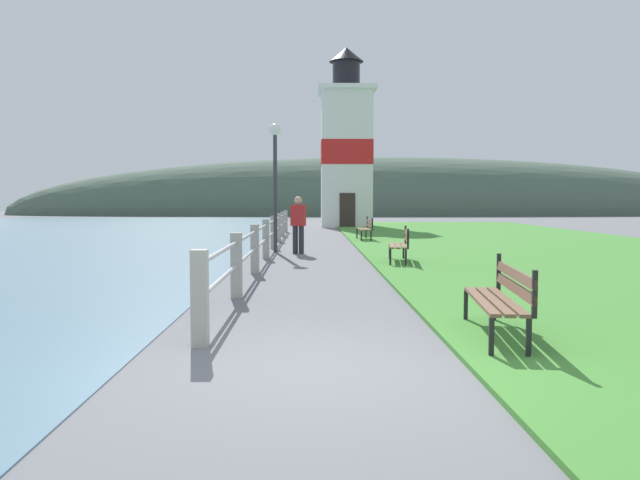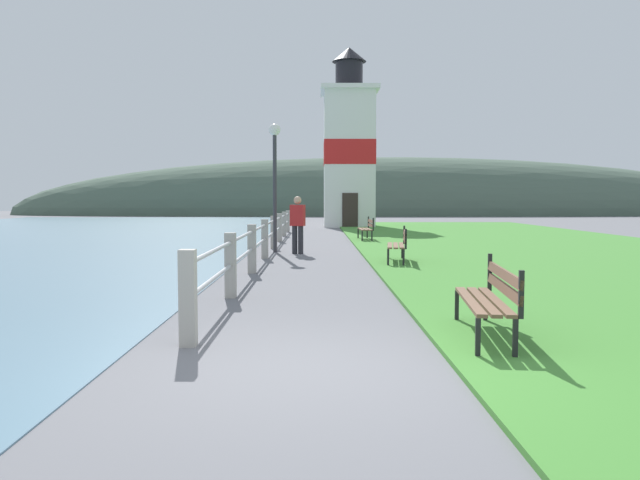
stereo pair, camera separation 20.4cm
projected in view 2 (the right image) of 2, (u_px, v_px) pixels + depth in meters
name	position (u px, v px, depth m)	size (l,w,h in m)	color
ground_plane	(306.00, 370.00, 6.02)	(160.00, 160.00, 0.00)	slate
grass_verge	(536.00, 248.00, 20.82)	(12.00, 44.40, 0.06)	#428433
seawall_railing	(269.00, 233.00, 19.02)	(0.18, 24.34, 1.09)	#A8A399
park_bench_near	(490.00, 295.00, 7.24)	(0.69, 2.01, 0.94)	brown
park_bench_midway	(399.00, 243.00, 15.86)	(0.68, 1.87, 0.94)	brown
park_bench_far	(367.00, 227.00, 24.47)	(0.51, 1.85, 0.94)	brown
lighthouse	(349.00, 149.00, 36.94)	(3.37, 3.37, 10.55)	white
person_strolling	(298.00, 223.00, 18.74)	(0.47, 0.34, 1.73)	#28282D
lamp_post	(275.00, 164.00, 19.19)	(0.36, 0.36, 3.96)	#333338
distant_hillside	(392.00, 215.00, 65.53)	(80.00, 16.00, 12.00)	#475B4C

